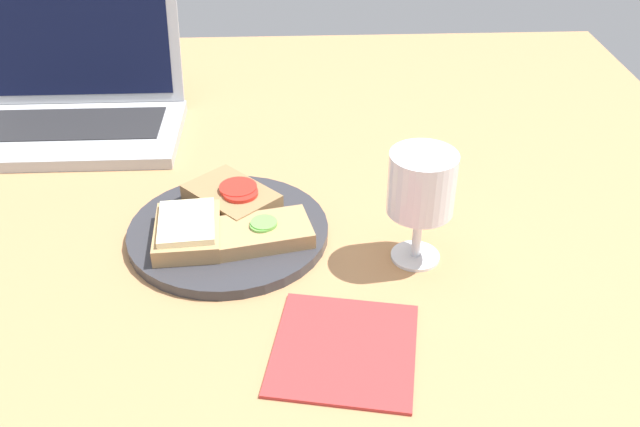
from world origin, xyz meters
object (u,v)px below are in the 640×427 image
(plate, at_px, (229,232))
(wine_glass, at_px, (422,187))
(laptop, at_px, (74,105))
(napkin, at_px, (344,349))
(sandwich_with_cucumber, at_px, (263,232))
(sandwich_with_tomato, at_px, (232,196))
(sandwich_with_cheese, at_px, (187,230))

(plate, xyz_separation_m, wine_glass, (0.23, -0.06, 0.09))
(wine_glass, xyz_separation_m, laptop, (-0.50, 0.37, -0.06))
(plate, relative_size, wine_glass, 1.76)
(laptop, relative_size, napkin, 2.20)
(sandwich_with_cucumber, bearing_deg, napkin, -64.41)
(plate, height_order, napkin, plate)
(plate, distance_m, napkin, 0.25)
(wine_glass, xyz_separation_m, napkin, (-0.10, -0.16, -0.10))
(wine_glass, relative_size, napkin, 0.94)
(plate, xyz_separation_m, laptop, (-0.26, 0.31, 0.04))
(sandwich_with_cucumber, distance_m, sandwich_with_tomato, 0.09)
(sandwich_with_tomato, distance_m, wine_glass, 0.26)
(sandwich_with_tomato, height_order, laptop, laptop)
(sandwich_with_cucumber, height_order, napkin, sandwich_with_cucumber)
(wine_glass, height_order, napkin, wine_glass)
(plate, distance_m, laptop, 0.41)
(napkin, bearing_deg, laptop, 127.07)
(laptop, xyz_separation_m, napkin, (0.40, -0.52, -0.04))
(wine_glass, bearing_deg, plate, 166.54)
(sandwich_with_cheese, height_order, laptop, laptop)
(wine_glass, relative_size, laptop, 0.43)
(sandwich_with_cheese, xyz_separation_m, sandwich_with_cucumber, (0.09, -0.00, -0.00))
(plate, xyz_separation_m, sandwich_with_cucumber, (0.05, -0.03, 0.02))
(sandwich_with_tomato, distance_m, laptop, 0.37)
(plate, height_order, sandwich_with_cucumber, sandwich_with_cucumber)
(plate, relative_size, sandwich_with_tomato, 1.82)
(plate, xyz_separation_m, napkin, (0.13, -0.21, -0.01))
(plate, distance_m, sandwich_with_cucumber, 0.06)
(sandwich_with_tomato, relative_size, napkin, 0.91)
(napkin, bearing_deg, sandwich_with_cucumber, 115.59)
(sandwich_with_cheese, height_order, napkin, sandwich_with_cheese)
(plate, height_order, sandwich_with_cheese, sandwich_with_cheese)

